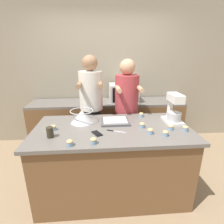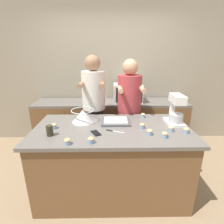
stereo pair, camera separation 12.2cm
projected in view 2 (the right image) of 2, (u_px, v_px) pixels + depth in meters
name	position (u px, v px, depth m)	size (l,w,h in m)	color
ground_plane	(112.00, 188.00, 2.37)	(16.00, 16.00, 0.00)	#937A5B
back_wall	(111.00, 74.00, 3.43)	(10.00, 0.06, 2.70)	gray
island_counter	(112.00, 160.00, 2.22)	(1.85, 0.95, 0.90)	brown
back_counter	(111.00, 123.00, 3.39)	(2.80, 0.60, 0.89)	brown
person_left	(94.00, 110.00, 2.70)	(0.35, 0.51, 1.72)	#232328
person_right	(129.00, 112.00, 2.72)	(0.37, 0.52, 1.67)	#232328
stand_mixer	(176.00, 111.00, 2.15)	(0.20, 0.30, 0.37)	white
mixing_bowl	(83.00, 115.00, 2.23)	(0.29, 0.29, 0.16)	#BCBCC1
baking_tray	(116.00, 121.00, 2.22)	(0.36, 0.28, 0.04)	#4C4C51
microwave_oven	(128.00, 93.00, 3.20)	(0.51, 0.39, 0.32)	silver
cell_phone	(96.00, 133.00, 1.93)	(0.13, 0.16, 0.01)	black
drinking_glass	(50.00, 131.00, 1.86)	(0.07, 0.07, 0.11)	#332D1E
knife	(114.00, 131.00, 1.98)	(0.21, 0.10, 0.01)	#BCBCC1
cupcake_0	(142.00, 126.00, 2.05)	(0.06, 0.06, 0.06)	#759EC6
cupcake_1	(150.00, 132.00, 1.89)	(0.06, 0.06, 0.06)	#759EC6
cupcake_2	(165.00, 135.00, 1.83)	(0.06, 0.06, 0.06)	#759EC6
cupcake_3	(143.00, 115.00, 2.39)	(0.06, 0.06, 0.06)	#759EC6
cupcake_4	(91.00, 140.00, 1.72)	(0.06, 0.06, 0.06)	#759EC6
cupcake_5	(67.00, 141.00, 1.69)	(0.06, 0.06, 0.06)	#759EC6
cupcake_6	(54.00, 126.00, 2.04)	(0.06, 0.06, 0.06)	#759EC6
cupcake_7	(171.00, 129.00, 1.97)	(0.06, 0.06, 0.06)	#759EC6
cupcake_8	(186.00, 130.00, 1.93)	(0.06, 0.06, 0.06)	#759EC6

